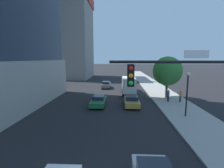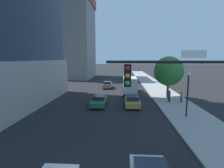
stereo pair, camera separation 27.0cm
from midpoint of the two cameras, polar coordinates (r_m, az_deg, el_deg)
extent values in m
cube|color=#9E9B93|center=(27.78, 19.61, -5.29)|extent=(5.31, 120.00, 0.15)
cube|color=gray|center=(59.81, -12.82, 15.17)|extent=(12.41, 15.98, 27.12)
cube|color=red|center=(54.87, -10.46, 19.71)|extent=(0.90, 0.90, 34.40)
cylinder|color=black|center=(8.31, 20.72, 6.97)|extent=(6.11, 0.14, 0.14)
cube|color=black|center=(7.98, 6.24, 2.93)|extent=(0.32, 0.36, 1.05)
sphere|color=red|center=(7.77, 6.35, 5.29)|extent=(0.22, 0.22, 0.22)
sphere|color=orange|center=(7.79, 6.31, 2.79)|extent=(0.22, 0.22, 0.22)
sphere|color=green|center=(7.84, 6.27, 0.32)|extent=(0.22, 0.22, 0.22)
cube|color=white|center=(8.62, 26.75, 8.98)|extent=(1.10, 0.04, 0.36)
cylinder|color=black|center=(20.21, 24.46, -3.89)|extent=(0.16, 0.16, 4.51)
sphere|color=silver|center=(19.86, 24.89, 2.99)|extent=(0.44, 0.44, 0.44)
cylinder|color=brown|center=(28.86, 18.54, -1.92)|extent=(0.36, 0.36, 2.62)
sphere|color=#387F33|center=(28.48, 18.83, 4.16)|extent=(4.68, 4.68, 4.68)
cube|color=slate|center=(37.42, -1.26, -0.41)|extent=(1.84, 4.14, 0.70)
cube|color=#19212D|center=(36.80, -1.33, 0.43)|extent=(1.55, 1.92, 0.56)
cylinder|color=black|center=(38.93, -2.28, -0.51)|extent=(0.22, 0.69, 0.69)
cylinder|color=black|center=(38.80, 0.10, -0.53)|extent=(0.22, 0.69, 0.69)
cylinder|color=black|center=(36.16, -2.72, -1.22)|extent=(0.22, 0.69, 0.69)
cylinder|color=black|center=(36.03, -0.16, -1.24)|extent=(0.22, 0.69, 0.69)
cube|color=#AD8938|center=(23.52, 7.19, -6.06)|extent=(1.95, 4.49, 0.64)
cube|color=#19212D|center=(23.46, 7.21, -4.62)|extent=(1.64, 2.02, 0.52)
cylinder|color=black|center=(25.02, 4.99, -5.77)|extent=(0.22, 0.62, 0.62)
cylinder|color=black|center=(25.13, 8.92, -5.78)|extent=(0.22, 0.62, 0.62)
cylinder|color=black|center=(22.08, 5.20, -7.73)|extent=(0.22, 0.62, 0.62)
cylinder|color=black|center=(22.20, 9.66, -7.73)|extent=(0.22, 0.62, 0.62)
cube|color=#1E6638|center=(23.67, -4.06, -5.94)|extent=(1.91, 4.64, 0.62)
cube|color=#19212D|center=(23.73, -4.01, -4.50)|extent=(1.60, 2.02, 0.51)
cylinder|color=black|center=(25.37, -5.48, -5.58)|extent=(0.22, 0.61, 0.61)
cylinder|color=black|center=(25.16, -1.68, -5.66)|extent=(0.22, 0.61, 0.61)
cylinder|color=black|center=(22.36, -6.73, -7.54)|extent=(0.22, 0.61, 0.61)
cylinder|color=black|center=(22.14, -2.41, -7.66)|extent=(0.22, 0.61, 0.61)
cube|color=#233D9E|center=(40.27, 5.62, 0.08)|extent=(1.82, 4.79, 0.64)
cube|color=#19212D|center=(40.01, 5.65, 0.87)|extent=(1.53, 2.13, 0.53)
cylinder|color=black|center=(41.89, 4.44, 0.06)|extent=(0.22, 0.60, 0.60)
cylinder|color=black|center=(41.95, 6.63, 0.04)|extent=(0.22, 0.60, 0.60)
cylinder|color=black|center=(38.68, 4.52, -0.65)|extent=(0.22, 0.60, 0.60)
cylinder|color=black|center=(38.74, 6.89, -0.67)|extent=(0.22, 0.60, 0.60)
cube|color=silver|center=(34.77, 5.98, 0.46)|extent=(2.33, 2.24, 1.94)
cube|color=silver|center=(30.71, 6.32, -0.14)|extent=(2.33, 5.60, 2.45)
cylinder|color=black|center=(34.91, 4.28, -1.26)|extent=(0.30, 1.08, 1.08)
cylinder|color=black|center=(35.00, 7.63, -1.29)|extent=(0.30, 1.08, 1.08)
cylinder|color=black|center=(29.53, 4.43, -3.08)|extent=(0.30, 1.08, 1.08)
cylinder|color=black|center=(29.64, 8.39, -3.10)|extent=(0.30, 1.08, 1.08)
cylinder|color=black|center=(26.53, 19.03, -4.78)|extent=(0.28, 0.28, 0.86)
cylinder|color=#2D4CB2|center=(26.37, 19.11, -3.17)|extent=(0.34, 0.34, 0.66)
sphere|color=brown|center=(26.29, 19.16, -2.22)|extent=(0.23, 0.23, 0.23)
cylinder|color=#38334C|center=(26.96, 22.64, -4.78)|extent=(0.28, 0.28, 0.85)
cylinder|color=orange|center=(26.80, 22.73, -3.20)|extent=(0.34, 0.34, 0.66)
sphere|color=tan|center=(26.72, 22.79, -2.27)|extent=(0.23, 0.23, 0.23)
camera|label=1|loc=(0.13, -89.56, 0.07)|focal=27.06mm
camera|label=2|loc=(0.13, 90.44, -0.07)|focal=27.06mm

